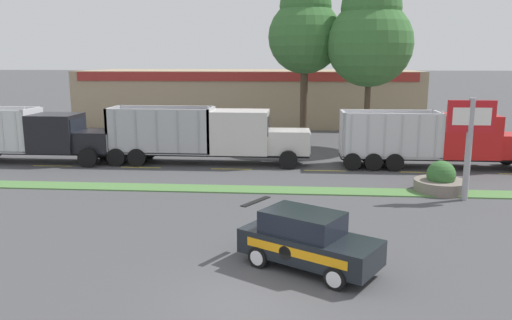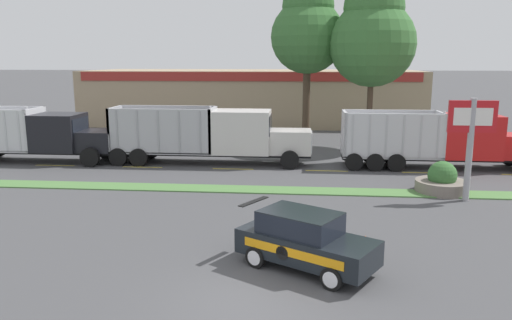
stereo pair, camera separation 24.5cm
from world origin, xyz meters
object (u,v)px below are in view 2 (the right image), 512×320
dump_truck_far_right (37,137)px  rally_car (305,240)px  store_sign_post (471,131)px  stone_planter (442,182)px  dump_truck_lead (455,141)px  dump_truck_trail (228,136)px  traffic_cone (365,244)px

dump_truck_far_right → rally_car: size_ratio=2.60×
store_sign_post → stone_planter: store_sign_post is taller
dump_truck_lead → rally_car: bearing=-119.9°
dump_truck_lead → store_sign_post: size_ratio=2.47×
dump_truck_trail → rally_car: (4.56, -15.24, -0.80)m
dump_truck_trail → stone_planter: size_ratio=4.93×
dump_truck_trail → rally_car: 15.93m
stone_planter → rally_car: bearing=-124.6°
traffic_cone → stone_planter: bearing=60.4°
dump_truck_lead → traffic_cone: dump_truck_lead is taller
store_sign_post → rally_car: bearing=-131.8°
dump_truck_trail → traffic_cone: (6.56, -13.76, -1.42)m
dump_truck_trail → stone_planter: bearing=-27.3°
traffic_cone → dump_truck_lead: bearing=63.8°
store_sign_post → traffic_cone: 8.94m
store_sign_post → traffic_cone: (-5.25, -6.63, -2.88)m
dump_truck_lead → stone_planter: bearing=-111.0°
dump_truck_lead → dump_truck_far_right: (-25.13, -0.33, -0.04)m
dump_truck_trail → rally_car: bearing=-73.3°
dump_truck_far_right → traffic_cone: 22.76m
dump_truck_far_right → stone_planter: dump_truck_far_right is taller
store_sign_post → traffic_cone: bearing=-128.4°
dump_truck_lead → dump_truck_trail: 13.28m
dump_truck_far_right → store_sign_post: store_sign_post is taller
dump_truck_far_right → stone_planter: bearing=-13.0°
dump_truck_lead → dump_truck_far_right: dump_truck_far_right is taller
stone_planter → traffic_cone: size_ratio=4.28×
store_sign_post → stone_planter: (-0.70, 1.39, -2.64)m
dump_truck_far_right → stone_planter: size_ratio=4.74×
traffic_cone → store_sign_post: bearing=51.6°
stone_planter → dump_truck_far_right: bearing=167.0°
dump_truck_trail → dump_truck_far_right: size_ratio=1.04×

